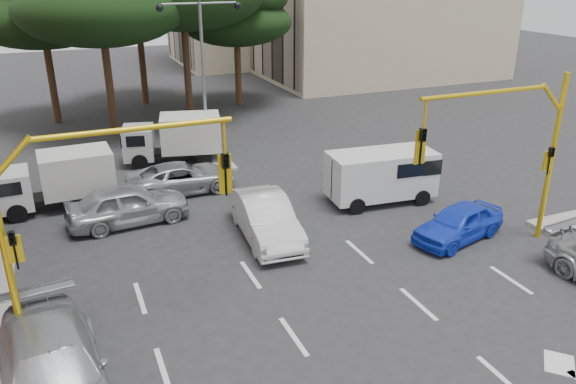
{
  "coord_description": "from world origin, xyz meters",
  "views": [
    {
      "loc": [
        -6.97,
        -11.45,
        9.27
      ],
      "look_at": [
        0.33,
        5.93,
        1.6
      ],
      "focal_mm": 35.0,
      "sensor_mm": 36.0,
      "label": 1
    }
  ],
  "objects_px": {
    "street_lamp_center": "(202,49)",
    "car_silver_cross_a": "(182,178)",
    "signal_mast_left": "(79,204)",
    "car_silver_cross_b": "(128,204)",
    "van_white": "(381,177)",
    "car_silver_wagon": "(53,372)",
    "box_truck_b": "(173,139)",
    "car_white_hatch": "(266,218)",
    "box_truck_a": "(56,181)",
    "signal_mast_right": "(515,141)",
    "car_blue_compact": "(459,223)"
  },
  "relations": [
    {
      "from": "street_lamp_center",
      "to": "car_silver_cross_a",
      "type": "xyz_separation_m",
      "value": [
        -2.39,
        -4.58,
        -4.78
      ]
    },
    {
      "from": "street_lamp_center",
      "to": "signal_mast_left",
      "type": "bearing_deg",
      "value": -115.91
    },
    {
      "from": "car_silver_cross_b",
      "to": "van_white",
      "type": "bearing_deg",
      "value": -105.07
    },
    {
      "from": "car_silver_wagon",
      "to": "box_truck_b",
      "type": "xyz_separation_m",
      "value": [
        6.07,
        15.6,
        0.38
      ]
    },
    {
      "from": "signal_mast_left",
      "to": "car_white_hatch",
      "type": "distance_m",
      "value": 7.92
    },
    {
      "from": "car_silver_cross_a",
      "to": "box_truck_a",
      "type": "xyz_separation_m",
      "value": [
        -5.04,
        0.24,
        0.5
      ]
    },
    {
      "from": "signal_mast_left",
      "to": "car_silver_cross_b",
      "type": "height_order",
      "value": "signal_mast_left"
    },
    {
      "from": "signal_mast_right",
      "to": "car_silver_cross_b",
      "type": "distance_m",
      "value": 14.08
    },
    {
      "from": "street_lamp_center",
      "to": "car_silver_cross_a",
      "type": "relative_size",
      "value": 1.67
    },
    {
      "from": "signal_mast_left",
      "to": "box_truck_b",
      "type": "bearing_deg",
      "value": 69.82
    },
    {
      "from": "car_blue_compact",
      "to": "car_silver_cross_a",
      "type": "height_order",
      "value": "car_blue_compact"
    },
    {
      "from": "car_white_hatch",
      "to": "box_truck_a",
      "type": "distance_m",
      "value": 9.0
    },
    {
      "from": "car_silver_cross_a",
      "to": "box_truck_b",
      "type": "distance_m",
      "value": 4.16
    },
    {
      "from": "signal_mast_right",
      "to": "signal_mast_left",
      "type": "height_order",
      "value": "same"
    },
    {
      "from": "car_silver_cross_b",
      "to": "car_silver_cross_a",
      "type": "bearing_deg",
      "value": -51.85
    },
    {
      "from": "signal_mast_right",
      "to": "street_lamp_center",
      "type": "bearing_deg",
      "value": 115.91
    },
    {
      "from": "car_silver_cross_a",
      "to": "car_silver_cross_b",
      "type": "bearing_deg",
      "value": 130.99
    },
    {
      "from": "car_white_hatch",
      "to": "car_silver_cross_b",
      "type": "height_order",
      "value": "car_white_hatch"
    },
    {
      "from": "street_lamp_center",
      "to": "box_truck_b",
      "type": "relative_size",
      "value": 1.61
    },
    {
      "from": "signal_mast_right",
      "to": "car_silver_wagon",
      "type": "bearing_deg",
      "value": -171.9
    },
    {
      "from": "signal_mast_right",
      "to": "signal_mast_left",
      "type": "bearing_deg",
      "value": 180.0
    },
    {
      "from": "car_white_hatch",
      "to": "van_white",
      "type": "relative_size",
      "value": 1.09
    },
    {
      "from": "car_white_hatch",
      "to": "car_blue_compact",
      "type": "relative_size",
      "value": 1.24
    },
    {
      "from": "car_white_hatch",
      "to": "signal_mast_left",
      "type": "bearing_deg",
      "value": -144.25
    },
    {
      "from": "car_white_hatch",
      "to": "car_silver_wagon",
      "type": "relative_size",
      "value": 0.86
    },
    {
      "from": "box_truck_a",
      "to": "box_truck_b",
      "type": "relative_size",
      "value": 0.96
    },
    {
      "from": "car_silver_cross_b",
      "to": "car_blue_compact",
      "type": "bearing_deg",
      "value": -123.77
    },
    {
      "from": "signal_mast_left",
      "to": "car_silver_cross_b",
      "type": "distance_m",
      "value": 7.88
    },
    {
      "from": "van_white",
      "to": "car_silver_cross_b",
      "type": "bearing_deg",
      "value": -95.15
    },
    {
      "from": "van_white",
      "to": "box_truck_a",
      "type": "xyz_separation_m",
      "value": [
        -12.46,
        4.5,
        0.05
      ]
    },
    {
      "from": "van_white",
      "to": "car_silver_wagon",
      "type": "bearing_deg",
      "value": -55.43
    },
    {
      "from": "street_lamp_center",
      "to": "car_white_hatch",
      "type": "relative_size",
      "value": 1.63
    },
    {
      "from": "signal_mast_right",
      "to": "street_lamp_center",
      "type": "xyz_separation_m",
      "value": [
        -6.8,
        14.01,
        1.54
      ]
    },
    {
      "from": "car_blue_compact",
      "to": "car_silver_cross_b",
      "type": "bearing_deg",
      "value": -134.25
    },
    {
      "from": "car_blue_compact",
      "to": "car_silver_cross_a",
      "type": "distance_m",
      "value": 11.72
    },
    {
      "from": "signal_mast_left",
      "to": "car_silver_wagon",
      "type": "height_order",
      "value": "signal_mast_left"
    },
    {
      "from": "car_white_hatch",
      "to": "van_white",
      "type": "height_order",
      "value": "van_white"
    },
    {
      "from": "street_lamp_center",
      "to": "box_truck_b",
      "type": "distance_m",
      "value": 4.65
    },
    {
      "from": "signal_mast_right",
      "to": "van_white",
      "type": "distance_m",
      "value": 6.13
    },
    {
      "from": "car_silver_cross_a",
      "to": "van_white",
      "type": "relative_size",
      "value": 1.06
    },
    {
      "from": "signal_mast_right",
      "to": "car_silver_cross_a",
      "type": "bearing_deg",
      "value": 134.29
    },
    {
      "from": "car_silver_cross_a",
      "to": "van_white",
      "type": "distance_m",
      "value": 8.57
    },
    {
      "from": "box_truck_a",
      "to": "signal_mast_left",
      "type": "bearing_deg",
      "value": -178.91
    },
    {
      "from": "signal_mast_right",
      "to": "car_silver_cross_a",
      "type": "distance_m",
      "value": 13.56
    },
    {
      "from": "signal_mast_left",
      "to": "van_white",
      "type": "distance_m",
      "value": 13.21
    },
    {
      "from": "signal_mast_right",
      "to": "van_white",
      "type": "xyz_separation_m",
      "value": [
        -1.77,
        5.16,
        -2.79
      ]
    },
    {
      "from": "car_white_hatch",
      "to": "signal_mast_right",
      "type": "bearing_deg",
      "value": -23.13
    },
    {
      "from": "street_lamp_center",
      "to": "car_silver_wagon",
      "type": "distance_m",
      "value": 18.53
    },
    {
      "from": "signal_mast_right",
      "to": "car_silver_cross_b",
      "type": "xyz_separation_m",
      "value": [
        -11.8,
        7.01,
        -3.11
      ]
    },
    {
      "from": "car_silver_cross_b",
      "to": "box_truck_b",
      "type": "distance_m",
      "value": 7.24
    }
  ]
}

